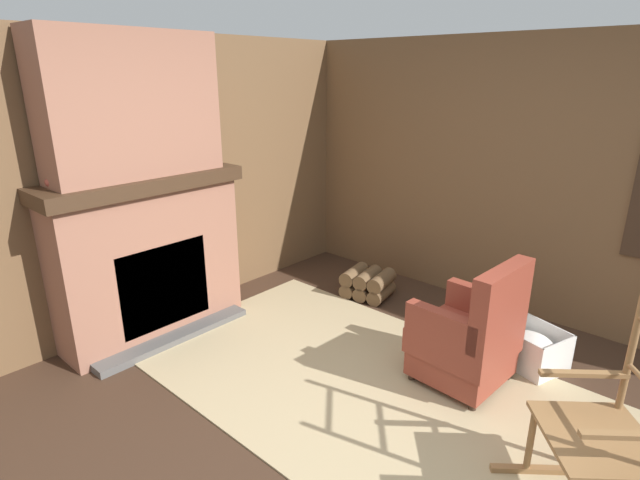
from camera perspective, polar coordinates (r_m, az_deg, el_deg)
ground_plane at (r=3.13m, az=4.70°, el=-23.29°), size 14.00×14.00×0.00m
wood_panel_wall_left at (r=4.34m, az=-21.27°, el=5.61°), size 0.06×5.40×2.40m
wood_panel_wall_back at (r=4.59m, az=24.46°, el=5.89°), size 5.40×0.09×2.40m
fireplace_hearth at (r=4.27m, az=-18.86°, el=-1.88°), size 0.63×1.58×1.33m
chimney_breast at (r=4.04m, az=-20.77°, el=14.22°), size 0.37×1.30×1.05m
area_rug at (r=3.65m, az=5.32°, el=-16.14°), size 3.38×1.93×0.01m
armchair at (r=3.63m, az=16.66°, el=-10.72°), size 0.62×0.64×0.93m
rocking_chair at (r=2.89m, az=30.09°, el=-18.83°), size 0.93×0.89×1.36m
firewood_stack at (r=4.88m, az=5.47°, el=-4.97°), size 0.50×0.45×0.27m
laundry_basket at (r=4.09m, az=22.99°, el=-11.22°), size 0.53×0.48×0.30m
oil_lamp_vase at (r=3.89m, az=-28.21°, el=6.51°), size 0.12×0.12×0.24m
storage_case at (r=4.32m, az=-15.58°, el=8.94°), size 0.13×0.26×0.15m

